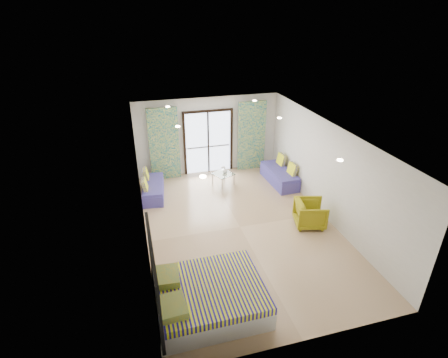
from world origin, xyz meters
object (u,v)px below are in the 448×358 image
object	(u,v)px
bed	(208,297)
coffee_table	(223,175)
daybed_left	(153,189)
armchair	(310,212)
daybed_right	(280,175)

from	to	relation	value
bed	coffee_table	size ratio (longest dim) A/B	2.70
daybed_left	armchair	size ratio (longest dim) A/B	2.06
bed	daybed_right	size ratio (longest dim) A/B	1.20
bed	daybed_right	xyz separation A→B (m)	(3.59, 4.75, -0.04)
daybed_left	armchair	distance (m)	4.88
daybed_right	coffee_table	world-z (taller)	daybed_right
daybed_left	bed	bearing A→B (deg)	-75.99
daybed_right	armchair	distance (m)	2.60
coffee_table	armchair	xyz separation A→B (m)	(1.64, -2.98, 0.05)
bed	armchair	size ratio (longest dim) A/B	2.65
armchair	coffee_table	bearing A→B (deg)	43.26
coffee_table	armchair	world-z (taller)	armchair
coffee_table	bed	bearing A→B (deg)	-108.42
daybed_left	armchair	xyz separation A→B (m)	(3.99, -2.80, 0.16)
bed	daybed_left	distance (m)	5.00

